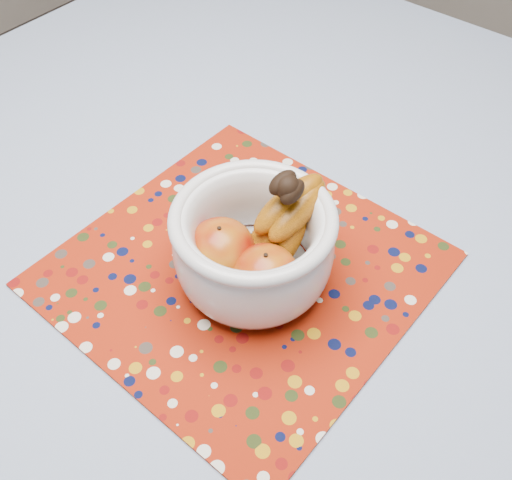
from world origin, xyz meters
TOP-DOWN VIEW (x-y plane):
  - table at (0.00, 0.00)m, footprint 1.20×1.20m
  - tablecloth at (0.00, 0.00)m, footprint 1.32×1.32m
  - placemat at (0.08, -0.11)m, footprint 0.43×0.43m
  - fruit_bowl at (0.11, -0.11)m, footprint 0.20×0.21m

SIDE VIEW (x-z plane):
  - table at x=0.00m, z-range 0.30..1.05m
  - tablecloth at x=0.00m, z-range 0.75..0.76m
  - placemat at x=0.08m, z-range 0.76..0.76m
  - fruit_bowl at x=0.11m, z-range 0.75..0.92m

